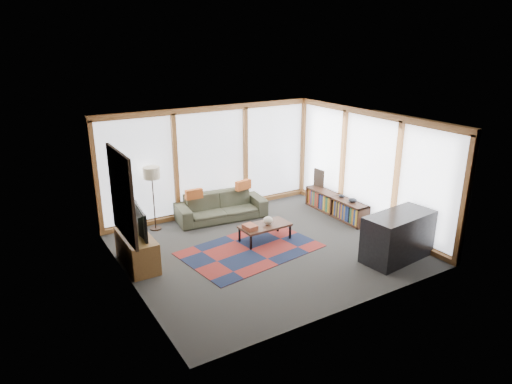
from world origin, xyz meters
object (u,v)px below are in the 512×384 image
television (135,222)px  bar_counter (398,236)px  bookshelf (336,205)px  sofa (221,206)px  coffee_table (265,233)px  tv_console (137,250)px  floor_lamp (154,199)px

television → bar_counter: television is taller
bookshelf → bar_counter: bearing=-101.6°
sofa → bookshelf: sofa is taller
coffee_table → television: size_ratio=1.15×
bookshelf → tv_console: (-4.88, -0.06, 0.06)m
tv_console → television: television is taller
bookshelf → bar_counter: (-0.48, -2.37, 0.22)m
floor_lamp → television: bearing=-119.8°
coffee_table → tv_console: size_ratio=0.88×
coffee_table → bookshelf: size_ratio=0.55×
television → bookshelf: bearing=-83.7°
tv_console → television: 0.57m
floor_lamp → tv_console: size_ratio=1.19×
tv_console → bar_counter: bar_counter is taller
sofa → coffee_table: 1.60m
sofa → tv_console: sofa is taller
floor_lamp → bar_counter: floor_lamp is taller
floor_lamp → bar_counter: (3.54, -3.78, -0.26)m
sofa → tv_console: (-2.41, -1.28, -0.00)m
bookshelf → television: (-4.86, -0.05, 0.63)m
tv_console → bar_counter: size_ratio=0.84×
sofa → television: (-2.39, -1.26, 0.57)m
sofa → tv_console: 2.72m
bookshelf → tv_console: tv_console is taller
sofa → tv_console: bearing=-145.6°
floor_lamp → television: size_ratio=1.56×
bar_counter → floor_lamp: bearing=127.3°
sofa → bar_counter: 4.10m
sofa → coffee_table: sofa is taller
coffee_table → tv_console: 2.66m
bookshelf → bar_counter: size_ratio=1.34×
tv_console → floor_lamp: bearing=59.8°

